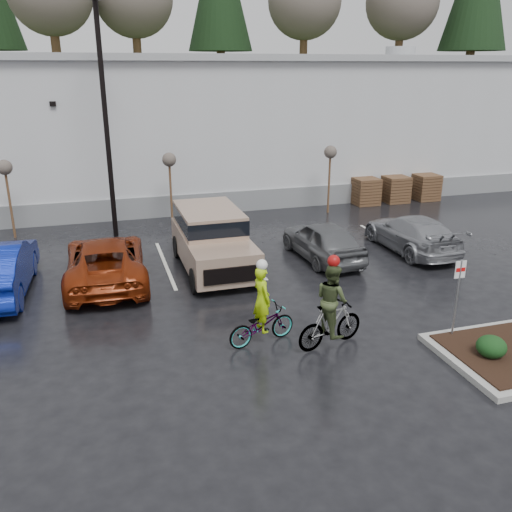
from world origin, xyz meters
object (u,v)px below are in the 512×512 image
object	(u,v)px
suv_tan	(213,242)
cyclist_olive	(331,314)
lamppost	(103,94)
car_grey	(323,240)
car_far_silver	(411,233)
sapling_west	(5,172)
pallet_stack_a	(366,191)
pallet_stack_c	(426,187)
pallet_stack_b	(395,189)
cyclist_hivis	(262,317)
fire_lane_sign	(458,290)
sapling_mid	(169,164)
sapling_east	(330,156)
car_red	(106,261)

from	to	relation	value
suv_tan	cyclist_olive	world-z (taller)	cyclist_olive
lamppost	car_grey	bearing A→B (deg)	-35.59
suv_tan	car_far_silver	size ratio (longest dim) A/B	1.08
sapling_west	pallet_stack_a	xyz separation A→B (m)	(16.50, 1.00, -2.05)
pallet_stack_a	car_grey	world-z (taller)	car_grey
pallet_stack_c	car_far_silver	bearing A→B (deg)	-126.55
pallet_stack_b	sapling_west	bearing A→B (deg)	-176.86
pallet_stack_a	cyclist_hivis	xyz separation A→B (m)	(-9.42, -12.50, 0.03)
fire_lane_sign	pallet_stack_a	bearing A→B (deg)	71.19
lamppost	cyclist_olive	distance (m)	13.01
sapling_west	pallet_stack_b	bearing A→B (deg)	3.14
fire_lane_sign	sapling_west	bearing A→B (deg)	132.67
pallet_stack_c	cyclist_hivis	size ratio (longest dim) A/B	0.60
lamppost	pallet_stack_c	world-z (taller)	lamppost
sapling_mid	car_grey	world-z (taller)	sapling_mid
fire_lane_sign	cyclist_olive	world-z (taller)	cyclist_olive
lamppost	pallet_stack_a	bearing A→B (deg)	9.09
car_far_silver	pallet_stack_b	bearing A→B (deg)	-116.52
car_far_silver	cyclist_hivis	xyz separation A→B (m)	(-7.63, -5.36, 0.01)
sapling_east	cyclist_olive	size ratio (longest dim) A/B	1.32
sapling_mid	suv_tan	world-z (taller)	sapling_mid
cyclist_hivis	sapling_mid	bearing A→B (deg)	-10.72
pallet_stack_c	cyclist_olive	bearing A→B (deg)	-130.73
sapling_east	car_far_silver	bearing A→B (deg)	-83.44
sapling_west	car_far_silver	world-z (taller)	sapling_west
sapling_mid	pallet_stack_b	xyz separation A→B (m)	(11.70, 1.00, -2.05)
lamppost	car_far_silver	distance (m)	12.89
pallet_stack_c	suv_tan	distance (m)	14.76
cyclist_hivis	sapling_east	bearing A→B (deg)	-44.65
lamppost	car_red	world-z (taller)	lamppost
sapling_east	pallet_stack_b	bearing A→B (deg)	13.39
car_grey	car_far_silver	bearing A→B (deg)	175.47
car_grey	pallet_stack_a	bearing A→B (deg)	-130.86
fire_lane_sign	cyclist_olive	size ratio (longest dim) A/B	0.91
lamppost	sapling_west	size ratio (longest dim) A/B	2.88
sapling_mid	cyclist_hivis	distance (m)	11.69
car_red	car_grey	size ratio (longest dim) A/B	1.26
pallet_stack_c	car_far_silver	world-z (taller)	car_far_silver
lamppost	car_grey	size ratio (longest dim) A/B	2.18
pallet_stack_c	sapling_mid	bearing A→B (deg)	-175.76
sapling_east	pallet_stack_c	size ratio (longest dim) A/B	2.37
fire_lane_sign	pallet_stack_c	bearing A→B (deg)	59.28
lamppost	fire_lane_sign	size ratio (longest dim) A/B	4.19
car_grey	cyclist_hivis	distance (m)	6.75
car_grey	car_far_silver	world-z (taller)	car_grey
suv_tan	cyclist_hivis	distance (m)	5.46
sapling_west	sapling_east	world-z (taller)	same
sapling_west	sapling_east	xyz separation A→B (m)	(14.00, 0.00, 0.00)
lamppost	suv_tan	xyz separation A→B (m)	(3.04, -5.05, -4.66)
pallet_stack_c	cyclist_olive	world-z (taller)	cyclist_olive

